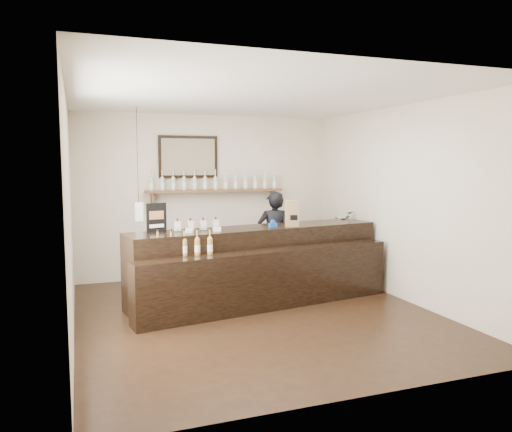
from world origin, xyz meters
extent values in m
plane|color=black|center=(0.00, 0.00, 0.00)|extent=(5.00, 5.00, 0.00)
plane|color=beige|center=(0.00, 2.50, 1.40)|extent=(4.50, 0.00, 4.50)
plane|color=beige|center=(0.00, -2.50, 1.40)|extent=(4.50, 0.00, 4.50)
plane|color=beige|center=(-2.25, 0.00, 1.40)|extent=(0.00, 5.00, 5.00)
plane|color=beige|center=(2.25, 0.00, 1.40)|extent=(0.00, 5.00, 5.00)
plane|color=white|center=(0.00, 0.00, 2.80)|extent=(5.00, 5.00, 0.00)
cube|color=brown|center=(0.10, 2.37, 1.50)|extent=(2.40, 0.25, 0.04)
cube|color=brown|center=(-0.98, 2.40, 1.38)|extent=(0.04, 0.20, 0.20)
cube|color=brown|center=(1.18, 2.40, 1.38)|extent=(0.04, 0.20, 0.20)
cube|color=black|center=(-0.35, 2.47, 2.08)|extent=(1.02, 0.04, 0.72)
cube|color=#4C3F30|center=(-0.35, 2.44, 2.08)|extent=(0.92, 0.01, 0.62)
cube|color=white|center=(-1.30, 1.60, 1.25)|extent=(0.12, 0.12, 0.28)
cylinder|color=black|center=(-1.30, 1.60, 2.09)|extent=(0.01, 0.01, 1.41)
cylinder|color=#ACC4A4|center=(-1.00, 2.37, 1.62)|extent=(0.07, 0.07, 0.20)
cone|color=#ACC4A4|center=(-1.00, 2.37, 1.75)|extent=(0.07, 0.07, 0.05)
cylinder|color=#ACC4A4|center=(-1.00, 2.37, 1.81)|extent=(0.02, 0.02, 0.07)
cylinder|color=#C47D39|center=(-1.00, 2.37, 1.86)|extent=(0.03, 0.03, 0.02)
cylinder|color=white|center=(-1.00, 2.37, 1.60)|extent=(0.07, 0.07, 0.09)
cylinder|color=#ACC4A4|center=(-0.82, 2.37, 1.62)|extent=(0.07, 0.07, 0.20)
cone|color=#ACC4A4|center=(-0.82, 2.37, 1.75)|extent=(0.07, 0.07, 0.05)
cylinder|color=#ACC4A4|center=(-0.82, 2.37, 1.81)|extent=(0.02, 0.02, 0.07)
cylinder|color=#C47D39|center=(-0.82, 2.37, 1.86)|extent=(0.03, 0.03, 0.02)
cylinder|color=white|center=(-0.82, 2.37, 1.60)|extent=(0.07, 0.07, 0.09)
cylinder|color=#ACC4A4|center=(-0.63, 2.37, 1.62)|extent=(0.07, 0.07, 0.20)
cone|color=#ACC4A4|center=(-0.63, 2.37, 1.75)|extent=(0.07, 0.07, 0.05)
cylinder|color=#ACC4A4|center=(-0.63, 2.37, 1.81)|extent=(0.02, 0.02, 0.07)
cylinder|color=#C47D39|center=(-0.63, 2.37, 1.86)|extent=(0.03, 0.03, 0.02)
cylinder|color=white|center=(-0.63, 2.37, 1.60)|extent=(0.07, 0.07, 0.09)
cylinder|color=#ACC4A4|center=(-0.45, 2.37, 1.62)|extent=(0.07, 0.07, 0.20)
cone|color=#ACC4A4|center=(-0.45, 2.37, 1.75)|extent=(0.07, 0.07, 0.05)
cylinder|color=#ACC4A4|center=(-0.45, 2.37, 1.81)|extent=(0.02, 0.02, 0.07)
cylinder|color=#C47D39|center=(-0.45, 2.37, 1.86)|extent=(0.03, 0.03, 0.02)
cylinder|color=white|center=(-0.45, 2.37, 1.60)|extent=(0.07, 0.07, 0.09)
cylinder|color=#ACC4A4|center=(-0.27, 2.37, 1.62)|extent=(0.07, 0.07, 0.20)
cone|color=#ACC4A4|center=(-0.27, 2.37, 1.75)|extent=(0.07, 0.07, 0.05)
cylinder|color=#ACC4A4|center=(-0.27, 2.37, 1.81)|extent=(0.02, 0.02, 0.07)
cylinder|color=#C47D39|center=(-0.27, 2.37, 1.86)|extent=(0.03, 0.03, 0.02)
cylinder|color=white|center=(-0.27, 2.37, 1.60)|extent=(0.07, 0.07, 0.09)
cylinder|color=#ACC4A4|center=(-0.08, 2.37, 1.62)|extent=(0.07, 0.07, 0.20)
cone|color=#ACC4A4|center=(-0.08, 2.37, 1.75)|extent=(0.07, 0.07, 0.05)
cylinder|color=#ACC4A4|center=(-0.08, 2.37, 1.81)|extent=(0.02, 0.02, 0.07)
cylinder|color=#C47D39|center=(-0.08, 2.37, 1.86)|extent=(0.03, 0.03, 0.02)
cylinder|color=white|center=(-0.08, 2.37, 1.60)|extent=(0.07, 0.07, 0.09)
cylinder|color=#ACC4A4|center=(0.10, 2.37, 1.62)|extent=(0.07, 0.07, 0.20)
cone|color=#ACC4A4|center=(0.10, 2.37, 1.75)|extent=(0.07, 0.07, 0.05)
cylinder|color=#ACC4A4|center=(0.10, 2.37, 1.81)|extent=(0.02, 0.02, 0.07)
cylinder|color=#C47D39|center=(0.10, 2.37, 1.86)|extent=(0.03, 0.03, 0.02)
cylinder|color=white|center=(0.10, 2.37, 1.60)|extent=(0.07, 0.07, 0.09)
cylinder|color=#ACC4A4|center=(0.28, 2.37, 1.62)|extent=(0.07, 0.07, 0.20)
cone|color=#ACC4A4|center=(0.28, 2.37, 1.75)|extent=(0.07, 0.07, 0.05)
cylinder|color=#ACC4A4|center=(0.28, 2.37, 1.81)|extent=(0.02, 0.02, 0.07)
cylinder|color=#C47D39|center=(0.28, 2.37, 1.86)|extent=(0.03, 0.03, 0.02)
cylinder|color=white|center=(0.28, 2.37, 1.60)|extent=(0.07, 0.07, 0.09)
cylinder|color=#ACC4A4|center=(0.47, 2.37, 1.62)|extent=(0.07, 0.07, 0.20)
cone|color=#ACC4A4|center=(0.47, 2.37, 1.75)|extent=(0.07, 0.07, 0.05)
cylinder|color=#ACC4A4|center=(0.47, 2.37, 1.81)|extent=(0.02, 0.02, 0.07)
cylinder|color=#C47D39|center=(0.47, 2.37, 1.86)|extent=(0.03, 0.03, 0.02)
cylinder|color=white|center=(0.47, 2.37, 1.60)|extent=(0.07, 0.07, 0.09)
cylinder|color=#ACC4A4|center=(0.65, 2.37, 1.62)|extent=(0.07, 0.07, 0.20)
cone|color=#ACC4A4|center=(0.65, 2.37, 1.75)|extent=(0.07, 0.07, 0.05)
cylinder|color=#ACC4A4|center=(0.65, 2.37, 1.81)|extent=(0.02, 0.02, 0.07)
cylinder|color=#C47D39|center=(0.65, 2.37, 1.86)|extent=(0.03, 0.03, 0.02)
cylinder|color=white|center=(0.65, 2.37, 1.60)|extent=(0.07, 0.07, 0.09)
cylinder|color=#ACC4A4|center=(0.83, 2.37, 1.62)|extent=(0.07, 0.07, 0.20)
cone|color=#ACC4A4|center=(0.83, 2.37, 1.75)|extent=(0.07, 0.07, 0.05)
cylinder|color=#ACC4A4|center=(0.83, 2.37, 1.81)|extent=(0.02, 0.02, 0.07)
cylinder|color=#C47D39|center=(0.83, 2.37, 1.86)|extent=(0.03, 0.03, 0.02)
cylinder|color=white|center=(0.83, 2.37, 1.60)|extent=(0.07, 0.07, 0.09)
cylinder|color=#ACC4A4|center=(1.02, 2.37, 1.62)|extent=(0.07, 0.07, 0.20)
cone|color=#ACC4A4|center=(1.02, 2.37, 1.75)|extent=(0.07, 0.07, 0.05)
cylinder|color=#ACC4A4|center=(1.02, 2.37, 1.81)|extent=(0.02, 0.02, 0.07)
cylinder|color=#C47D39|center=(1.02, 2.37, 1.86)|extent=(0.03, 0.03, 0.02)
cylinder|color=white|center=(1.02, 2.37, 1.60)|extent=(0.07, 0.07, 0.09)
cylinder|color=#ACC4A4|center=(1.20, 2.37, 1.62)|extent=(0.07, 0.07, 0.20)
cone|color=#ACC4A4|center=(1.20, 2.37, 1.75)|extent=(0.07, 0.07, 0.05)
cylinder|color=#ACC4A4|center=(1.20, 2.37, 1.81)|extent=(0.02, 0.02, 0.07)
cylinder|color=#C47D39|center=(1.20, 2.37, 1.86)|extent=(0.03, 0.03, 0.02)
cylinder|color=white|center=(1.20, 2.37, 1.60)|extent=(0.07, 0.07, 0.09)
cube|color=black|center=(0.27, 0.70, 0.53)|extent=(3.84, 1.25, 1.06)
cube|color=black|center=(0.27, 0.20, 0.40)|extent=(3.79, 0.92, 0.80)
cube|color=white|center=(-0.79, 0.46, 1.08)|extent=(0.10, 0.04, 0.05)
cube|color=white|center=(-0.40, 0.46, 1.08)|extent=(0.10, 0.04, 0.05)
cube|color=#EAE78F|center=(-1.49, 0.20, 0.86)|extent=(0.12, 0.12, 0.12)
cube|color=#EAE78F|center=(-1.49, 0.20, 0.98)|extent=(0.12, 0.12, 0.12)
cube|color=#ACC4A4|center=(-0.90, 0.64, 1.13)|extent=(0.08, 0.08, 0.13)
cube|color=beige|center=(-0.90, 0.59, 1.13)|extent=(0.07, 0.00, 0.06)
cylinder|color=black|center=(-0.90, 0.64, 1.22)|extent=(0.02, 0.02, 0.03)
cube|color=#ACC4A4|center=(-0.72, 0.64, 1.13)|extent=(0.08, 0.08, 0.13)
cube|color=beige|center=(-0.72, 0.59, 1.13)|extent=(0.07, 0.00, 0.06)
cylinder|color=black|center=(-0.72, 0.64, 1.22)|extent=(0.02, 0.02, 0.03)
cube|color=#ACC4A4|center=(-0.55, 0.64, 1.13)|extent=(0.08, 0.08, 0.13)
cube|color=beige|center=(-0.55, 0.59, 1.13)|extent=(0.07, 0.00, 0.06)
cylinder|color=black|center=(-0.55, 0.64, 1.22)|extent=(0.02, 0.02, 0.03)
cube|color=#ACC4A4|center=(-0.37, 0.64, 1.13)|extent=(0.08, 0.08, 0.13)
cube|color=beige|center=(-0.37, 0.59, 1.13)|extent=(0.07, 0.00, 0.06)
cylinder|color=black|center=(-0.37, 0.64, 1.22)|extent=(0.02, 0.02, 0.03)
cylinder|color=olive|center=(-1.23, 0.20, 0.90)|extent=(0.07, 0.07, 0.20)
cone|color=olive|center=(-1.23, 0.20, 1.03)|extent=(0.07, 0.07, 0.05)
cylinder|color=olive|center=(-1.23, 0.20, 1.09)|extent=(0.02, 0.02, 0.07)
cylinder|color=black|center=(-1.23, 0.20, 1.14)|extent=(0.03, 0.03, 0.02)
cylinder|color=white|center=(-1.23, 0.20, 0.88)|extent=(0.07, 0.07, 0.09)
cylinder|color=olive|center=(-1.07, 0.20, 0.90)|extent=(0.07, 0.07, 0.20)
cone|color=olive|center=(-1.07, 0.20, 1.03)|extent=(0.07, 0.07, 0.05)
cylinder|color=olive|center=(-1.07, 0.20, 1.09)|extent=(0.02, 0.02, 0.07)
cylinder|color=black|center=(-1.07, 0.20, 1.14)|extent=(0.03, 0.03, 0.02)
cylinder|color=white|center=(-1.07, 0.20, 0.88)|extent=(0.07, 0.07, 0.09)
cylinder|color=olive|center=(-0.90, 0.20, 0.90)|extent=(0.07, 0.07, 0.20)
cone|color=olive|center=(-0.90, 0.20, 1.03)|extent=(0.07, 0.07, 0.05)
cylinder|color=olive|center=(-0.90, 0.20, 1.09)|extent=(0.02, 0.02, 0.07)
cylinder|color=black|center=(-0.90, 0.20, 1.14)|extent=(0.03, 0.03, 0.02)
cylinder|color=white|center=(-0.90, 0.20, 0.88)|extent=(0.07, 0.07, 0.09)
cylinder|color=olive|center=(-0.73, 0.20, 0.90)|extent=(0.07, 0.07, 0.20)
cone|color=olive|center=(-0.73, 0.20, 1.03)|extent=(0.07, 0.07, 0.05)
cylinder|color=olive|center=(-0.73, 0.20, 1.09)|extent=(0.02, 0.02, 0.07)
cylinder|color=black|center=(-0.73, 0.20, 1.14)|extent=(0.03, 0.03, 0.02)
cylinder|color=white|center=(-0.73, 0.20, 0.88)|extent=(0.07, 0.07, 0.09)
cylinder|color=olive|center=(-0.57, 0.20, 0.90)|extent=(0.07, 0.07, 0.20)
cone|color=olive|center=(-0.57, 0.20, 1.03)|extent=(0.07, 0.07, 0.05)
cylinder|color=olive|center=(-0.57, 0.20, 1.09)|extent=(0.02, 0.02, 0.07)
cylinder|color=black|center=(-0.57, 0.20, 1.14)|extent=(0.03, 0.03, 0.02)
cylinder|color=white|center=(-0.57, 0.20, 0.88)|extent=(0.07, 0.07, 0.09)
cube|color=black|center=(-1.18, 0.68, 1.25)|extent=(0.28, 0.08, 0.39)
cube|color=#975936|center=(-1.18, 0.66, 1.28)|extent=(0.20, 0.05, 0.11)
cube|color=white|center=(-1.18, 0.66, 1.14)|extent=(0.20, 0.05, 0.04)
cube|color=olive|center=(0.77, 0.60, 1.25)|extent=(0.19, 0.15, 0.38)
cube|color=black|center=(0.77, 0.54, 1.19)|extent=(0.11, 0.02, 0.08)
cube|color=#174BA2|center=(0.47, 0.61, 1.09)|extent=(0.14, 0.08, 0.06)
cylinder|color=#174BA2|center=(0.47, 0.61, 1.13)|extent=(0.07, 0.05, 0.07)
cube|color=brown|center=(2.00, 1.33, 0.37)|extent=(0.37, 0.51, 0.74)
imported|color=#245A2A|center=(2.00, 1.33, 0.96)|extent=(0.51, 0.51, 0.43)
imported|color=black|center=(0.87, 1.55, 0.86)|extent=(0.69, 0.52, 1.71)
camera|label=1|loc=(-2.16, -5.99, 1.97)|focal=35.00mm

